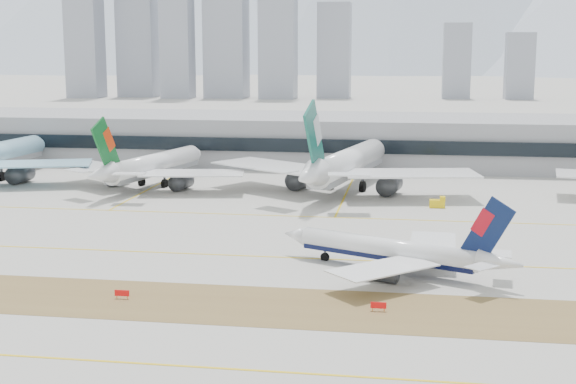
% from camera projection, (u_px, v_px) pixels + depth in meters
% --- Properties ---
extents(ground, '(3000.00, 3000.00, 0.00)m').
position_uv_depth(ground, '(225.00, 248.00, 146.64)').
color(ground, '#A3A098').
rests_on(ground, ground).
extents(apron_markings, '(360.00, 122.22, 0.06)m').
position_uv_depth(apron_markings, '(120.00, 359.00, 94.14)').
color(apron_markings, brown).
rests_on(apron_markings, ground).
extents(taxiing_airliner, '(40.20, 34.16, 14.38)m').
position_uv_depth(taxiing_airliner, '(396.00, 251.00, 130.23)').
color(taxiing_airliner, white).
rests_on(taxiing_airliner, ground).
extents(widebody_eva, '(56.03, 55.76, 20.48)m').
position_uv_depth(widebody_eva, '(151.00, 167.00, 210.72)').
color(widebody_eva, white).
rests_on(widebody_eva, ground).
extents(widebody_cathay, '(69.32, 68.89, 25.26)m').
position_uv_depth(widebody_cathay, '(345.00, 165.00, 204.33)').
color(widebody_cathay, white).
rests_on(widebody_cathay, ground).
extents(terminal, '(280.00, 43.10, 15.00)m').
position_uv_depth(terminal, '(306.00, 139.00, 257.06)').
color(terminal, gray).
rests_on(terminal, ground).
extents(hold_sign_left, '(2.20, 0.15, 1.35)m').
position_uv_depth(hold_sign_left, '(122.00, 293.00, 116.52)').
color(hold_sign_left, red).
rests_on(hold_sign_left, ground).
extents(hold_sign_right, '(2.20, 0.15, 1.35)m').
position_uv_depth(hold_sign_right, '(378.00, 305.00, 110.95)').
color(hold_sign_right, red).
rests_on(hold_sign_right, ground).
extents(gse_c, '(3.55, 2.00, 2.60)m').
position_uv_depth(gse_c, '(438.00, 203.00, 184.04)').
color(gse_c, yellow).
rests_on(gse_c, ground).
extents(city_skyline, '(342.00, 49.80, 140.00)m').
position_uv_depth(city_skyline, '(223.00, 30.00, 595.10)').
color(city_skyline, '#8A8F9D').
rests_on(city_skyline, ground).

